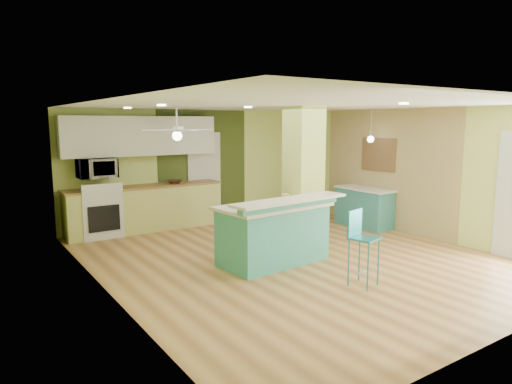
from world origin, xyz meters
TOP-DOWN VIEW (x-y plane):
  - floor at (0.00, 0.00)m, footprint 6.00×7.00m
  - ceiling at (0.00, 0.00)m, footprint 6.00×7.00m
  - wall_back at (0.00, 3.50)m, footprint 6.00×0.01m
  - wall_front at (0.00, -3.50)m, footprint 6.00×0.01m
  - wall_left at (-3.00, 0.00)m, footprint 0.01×7.00m
  - wall_right at (3.00, 0.00)m, footprint 0.01×7.00m
  - wood_panel at (2.99, 0.60)m, footprint 0.02×3.40m
  - olive_accent at (0.20, 3.49)m, footprint 2.20×0.02m
  - interior_door at (0.20, 3.46)m, footprint 0.82×0.05m
  - column at (0.65, 0.50)m, footprint 0.55×0.55m
  - kitchen_run at (-1.30, 3.20)m, footprint 3.25×0.63m
  - stove at (-2.25, 3.19)m, footprint 0.76×0.66m
  - upper_cabinets at (-1.30, 3.32)m, footprint 3.20×0.34m
  - microwave at (-2.25, 3.20)m, footprint 0.70×0.48m
  - ceiling_fan at (-1.10, 2.00)m, footprint 1.41×1.41m
  - pendant_lamp at (2.65, 0.75)m, footprint 0.14×0.14m
  - wall_decor at (2.96, 0.80)m, footprint 0.03×0.90m
  - peninsula at (-0.42, -0.08)m, footprint 2.07×1.24m
  - bar_stool at (-0.03, -1.54)m, footprint 0.42×0.42m
  - side_counter at (2.70, 0.92)m, footprint 0.55×1.30m
  - fruit_bowl at (-0.66, 3.16)m, footprint 0.39×0.39m
  - canister at (-0.24, -0.14)m, footprint 0.13×0.13m

SIDE VIEW (x-z plane):
  - floor at x=0.00m, z-range -0.01..0.00m
  - side_counter at x=2.70m, z-range 0.00..0.84m
  - stove at x=-2.25m, z-range -0.08..1.00m
  - kitchen_run at x=-1.30m, z-range 0.00..0.94m
  - peninsula at x=-0.42m, z-range -0.04..1.05m
  - bar_stool at x=-0.03m, z-range 0.18..1.22m
  - fruit_bowl at x=-0.66m, z-range 0.94..1.01m
  - interior_door at x=0.20m, z-range 0.00..2.00m
  - canister at x=-0.24m, z-range 0.94..1.10m
  - wall_back at x=0.00m, z-range 0.00..2.50m
  - wall_front at x=0.00m, z-range 0.00..2.50m
  - wall_left at x=-3.00m, z-range 0.00..2.50m
  - wall_right at x=3.00m, z-range 0.00..2.50m
  - wood_panel at x=2.99m, z-range 0.00..2.50m
  - olive_accent at x=0.20m, z-range 0.00..2.50m
  - column at x=0.65m, z-range 0.00..2.50m
  - microwave at x=-2.25m, z-range 1.16..1.55m
  - wall_decor at x=2.96m, z-range 1.20..1.90m
  - pendant_lamp at x=2.65m, z-range 1.54..2.23m
  - upper_cabinets at x=-1.30m, z-range 1.55..2.35m
  - ceiling_fan at x=-1.10m, z-range 1.77..2.38m
  - ceiling at x=0.00m, z-range 2.50..2.51m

